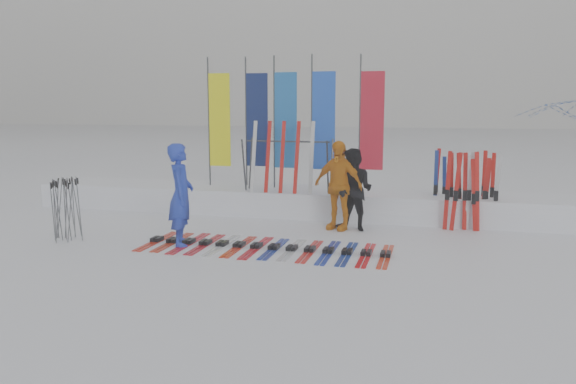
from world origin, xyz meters
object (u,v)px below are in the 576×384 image
(person_yellow, at_px, (338,185))
(ski_rack, at_px, (288,158))
(person_black, at_px, (354,190))
(ski_row, at_px, (266,247))
(person_blue, at_px, (181,195))

(person_yellow, relative_size, ski_rack, 0.93)
(person_black, distance_m, person_yellow, 0.35)
(person_black, height_order, ski_row, person_black)
(ski_row, bearing_deg, ski_rack, 97.13)
(person_blue, height_order, ski_rack, person_blue)
(person_black, relative_size, ski_rack, 0.85)
(person_black, bearing_deg, ski_rack, 169.02)
(person_blue, bearing_deg, person_black, -72.78)
(person_blue, relative_size, ski_rack, 0.94)
(ski_row, xyz_separation_m, ski_rack, (-0.38, 3.07, 1.35))
(person_black, height_order, person_yellow, person_yellow)
(person_black, bearing_deg, person_blue, -122.95)
(person_yellow, xyz_separation_m, ski_row, (-1.00, -1.97, -0.91))
(ski_row, distance_m, ski_rack, 3.37)
(person_blue, xyz_separation_m, ski_row, (1.60, 0.14, -0.93))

